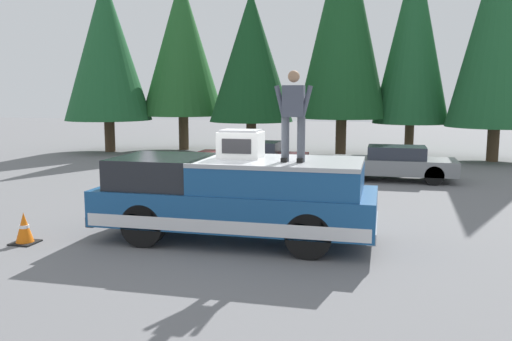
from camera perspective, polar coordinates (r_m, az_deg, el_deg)
The scene contains 13 objects.
ground_plane at distance 11.02m, azimuth -3.91°, elevation -7.12°, with size 90.00×90.00×0.00m, color slate.
pickup_truck at distance 10.60m, azimuth -2.18°, elevation -2.88°, with size 2.01×5.54×1.65m.
compressor_unit at distance 10.57m, azimuth -1.65°, elevation 2.87°, with size 0.65×0.84×0.56m.
person_on_truck_bed at distance 9.93m, azimuth 4.03°, elevation 6.11°, with size 0.29×0.72×1.69m.
parked_car_grey at distance 18.53m, azimuth 14.57°, elevation 0.77°, with size 1.64×4.10×1.16m.
parked_car_maroon at distance 19.64m, azimuth -0.51°, elevation 1.45°, with size 1.64×4.10×1.16m.
traffic_cone at distance 11.41m, azimuth -23.60°, elevation -5.77°, with size 0.47×0.47×0.62m.
conifer_far_left at distance 25.15m, azimuth 24.78°, elevation 14.36°, with size 4.10×4.10×10.33m.
conifer_left at distance 26.19m, azimuth 16.53°, elevation 13.74°, with size 3.49×3.49×9.62m.
conifer_center_left at distance 25.79m, azimuth 9.37°, elevation 15.85°, with size 4.18×4.18×10.99m.
conifer_center_right at distance 25.26m, azimuth -0.53°, elevation 12.11°, with size 3.92×3.92×7.63m.
conifer_right at distance 27.94m, azimuth -7.94°, elevation 13.04°, with size 4.19×4.19×8.79m.
conifer_far_right at distance 27.75m, azimuth -15.75°, elevation 12.48°, with size 4.25×4.25×8.62m.
Camera 1 is at (-10.12, -3.21, 2.93)m, focal length 37.30 mm.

